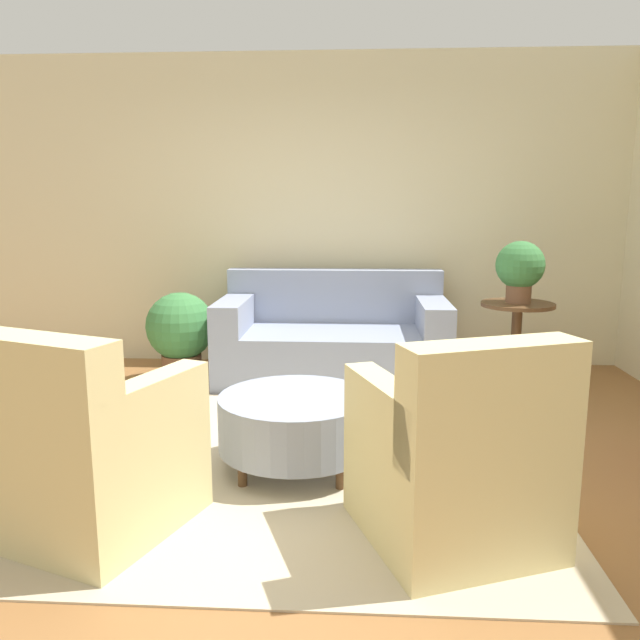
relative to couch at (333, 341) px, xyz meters
name	(u,v)px	position (x,y,z in m)	size (l,w,h in m)	color
ground_plane	(288,466)	(-0.19, -1.87, -0.33)	(16.00, 16.00, 0.00)	#996638
wall_back	(316,212)	(-0.19, 0.63, 1.07)	(8.87, 0.12, 2.80)	beige
rug	(288,465)	(-0.19, -1.87, -0.32)	(2.78, 2.59, 0.01)	beige
couch	(333,341)	(0.00, 0.00, 0.00)	(1.90, 0.98, 0.90)	#8E99B2
armchair_left	(87,453)	(-1.01, -2.63, 0.05)	(0.96, 0.98, 0.95)	beige
armchair_right	(457,462)	(0.64, -2.63, 0.05)	(0.96, 0.98, 0.95)	beige
ottoman_table	(296,421)	(-0.14, -1.89, -0.05)	(0.86, 0.86, 0.42)	#8E99B2
side_table	(516,330)	(1.47, -0.26, 0.16)	(0.57, 0.57, 0.71)	brown
potted_plant_on_side_table	(520,268)	(1.47, -0.26, 0.66)	(0.38, 0.38, 0.48)	brown
potted_plant_floor	(180,331)	(-1.28, -0.15, 0.10)	(0.57, 0.57, 0.75)	brown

